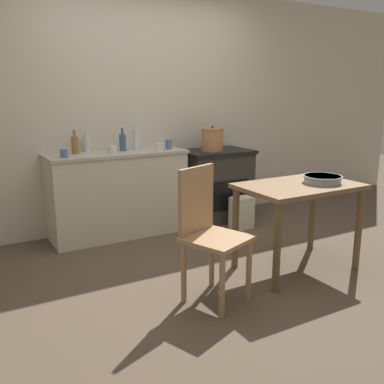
{
  "coord_description": "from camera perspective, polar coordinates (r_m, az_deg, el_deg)",
  "views": [
    {
      "loc": [
        -1.89,
        -2.78,
        1.47
      ],
      "look_at": [
        0.0,
        0.52,
        0.57
      ],
      "focal_mm": 40.0,
      "sensor_mm": 36.0,
      "label": 1
    }
  ],
  "objects": [
    {
      "name": "stove",
      "position": [
        4.95,
        3.06,
        0.97
      ],
      "size": [
        0.8,
        0.57,
        0.81
      ],
      "color": "#38332D",
      "rests_on": "ground_plane"
    },
    {
      "name": "bottle_far_left",
      "position": [
        4.42,
        -9.24,
        6.59
      ],
      "size": [
        0.07,
        0.07,
        0.23
      ],
      "color": "#3D5675",
      "rests_on": "counter_cabinet"
    },
    {
      "name": "bottle_center_left",
      "position": [
        4.32,
        -15.34,
        6.11
      ],
      "size": [
        0.07,
        0.07,
        0.23
      ],
      "color": "olive",
      "rests_on": "counter_cabinet"
    },
    {
      "name": "bottle_mid_left",
      "position": [
        4.46,
        -13.85,
        6.29
      ],
      "size": [
        0.07,
        0.07,
        0.21
      ],
      "color": "silver",
      "rests_on": "counter_cabinet"
    },
    {
      "name": "cup_right",
      "position": [
        4.36,
        -4.39,
        5.97
      ],
      "size": [
        0.07,
        0.07,
        0.08
      ],
      "primitive_type": "cylinder",
      "color": "silver",
      "rests_on": "counter_cabinet"
    },
    {
      "name": "bottle_left",
      "position": [
        4.48,
        -7.45,
        6.99
      ],
      "size": [
        0.07,
        0.07,
        0.28
      ],
      "color": "silver",
      "rests_on": "counter_cabinet"
    },
    {
      "name": "ground_plane",
      "position": [
        3.67,
        4.12,
        -10.3
      ],
      "size": [
        14.0,
        14.0,
        0.0
      ],
      "primitive_type": "plane",
      "color": "brown"
    },
    {
      "name": "work_table",
      "position": [
        3.62,
        14.01,
        -0.87
      ],
      "size": [
        0.98,
        0.62,
        0.73
      ],
      "color": "brown",
      "rests_on": "ground_plane"
    },
    {
      "name": "cup_mid_right",
      "position": [
        4.11,
        -16.72,
        4.95
      ],
      "size": [
        0.07,
        0.07,
        0.08
      ],
      "primitive_type": "cylinder",
      "color": "#4C6B99",
      "rests_on": "counter_cabinet"
    },
    {
      "name": "stock_pot",
      "position": [
        4.78,
        2.72,
        7.01
      ],
      "size": [
        0.26,
        0.26,
        0.28
      ],
      "color": "#B77A47",
      "rests_on": "stove"
    },
    {
      "name": "chair",
      "position": [
        3.02,
        2.22,
        -5.14
      ],
      "size": [
        0.52,
        0.52,
        0.96
      ],
      "rotation": [
        0.0,
        0.0,
        0.37
      ],
      "color": "#A87F56",
      "rests_on": "ground_plane"
    },
    {
      "name": "cup_center",
      "position": [
        4.52,
        -3.16,
        6.34
      ],
      "size": [
        0.07,
        0.07,
        0.1
      ],
      "primitive_type": "cylinder",
      "color": "#4C6B99",
      "rests_on": "counter_cabinet"
    },
    {
      "name": "mixing_bowl_large",
      "position": [
        3.68,
        17.01,
        1.7
      ],
      "size": [
        0.31,
        0.31,
        0.06
      ],
      "color": "#93A8B2",
      "rests_on": "work_table"
    },
    {
      "name": "cup_center_right",
      "position": [
        4.23,
        -10.55,
        5.52
      ],
      "size": [
        0.08,
        0.08,
        0.08
      ],
      "primitive_type": "cylinder",
      "color": "silver",
      "rests_on": "counter_cabinet"
    },
    {
      "name": "counter_cabinet",
      "position": [
        4.46,
        -9.83,
        -0.23
      ],
      "size": [
        1.4,
        0.52,
        0.87
      ],
      "color": "beige",
      "rests_on": "ground_plane"
    },
    {
      "name": "flour_sack",
      "position": [
        4.69,
        6.62,
        -2.77
      ],
      "size": [
        0.23,
        0.16,
        0.35
      ],
      "primitive_type": "cube",
      "color": "beige",
      "rests_on": "ground_plane"
    },
    {
      "name": "wall_back",
      "position": [
        4.76,
        -6.47,
        10.94
      ],
      "size": [
        8.0,
        0.07,
        2.55
      ],
      "color": "beige",
      "rests_on": "ground_plane"
    }
  ]
}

